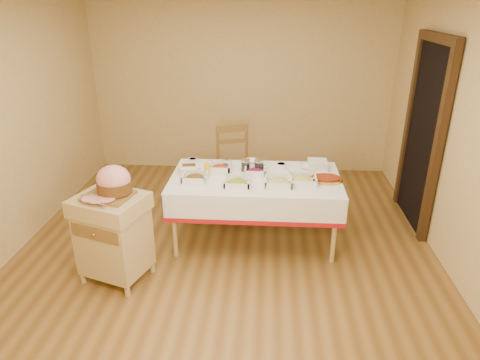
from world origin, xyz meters
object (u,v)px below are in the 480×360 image
at_px(preserve_jar_left, 245,166).
at_px(preserve_jar_right, 259,166).
at_px(butcher_cart, 113,233).
at_px(brass_platter, 326,179).
at_px(mustard_bottle, 207,169).
at_px(ham_on_board, 113,183).
at_px(bread_basket, 189,170).
at_px(plate_stack, 317,164).
at_px(dining_chair, 235,164).
at_px(dining_table, 255,191).

distance_m(preserve_jar_left, preserve_jar_right, 0.15).
xyz_separation_m(butcher_cart, brass_platter, (2.05, 0.78, 0.29)).
height_order(preserve_jar_left, mustard_bottle, mustard_bottle).
relative_size(ham_on_board, brass_platter, 1.24).
relative_size(butcher_cart, preserve_jar_right, 6.58).
distance_m(bread_basket, plate_stack, 1.44).
xyz_separation_m(butcher_cart, mustard_bottle, (0.79, 0.81, 0.35)).
relative_size(bread_basket, brass_platter, 0.68).
distance_m(dining_chair, mustard_bottle, 1.08).
xyz_separation_m(dining_table, dining_chair, (-0.30, 0.98, -0.08)).
height_order(mustard_bottle, plate_stack, mustard_bottle).
relative_size(dining_chair, preserve_jar_right, 7.66).
bearing_deg(dining_table, dining_chair, 107.13).
bearing_deg(butcher_cart, bread_basket, 56.66).
bearing_deg(brass_platter, butcher_cart, -159.23).
height_order(ham_on_board, brass_platter, ham_on_board).
distance_m(dining_table, butcher_cart, 1.55).
distance_m(mustard_bottle, plate_stack, 1.25).
height_order(butcher_cart, brass_platter, butcher_cart).
relative_size(ham_on_board, preserve_jar_left, 3.42).
bearing_deg(dining_table, brass_platter, -4.21).
distance_m(preserve_jar_left, brass_platter, 0.89).
xyz_separation_m(dining_table, mustard_bottle, (-0.52, -0.02, 0.24)).
height_order(ham_on_board, bread_basket, ham_on_board).
relative_size(dining_table, bread_basket, 7.56).
bearing_deg(butcher_cart, mustard_bottle, 46.00).
distance_m(ham_on_board, preserve_jar_left, 1.51).
relative_size(dining_chair, mustard_bottle, 5.60).
distance_m(dining_table, ham_on_board, 1.54).
bearing_deg(dining_chair, butcher_cart, -118.89).
xyz_separation_m(dining_chair, brass_platter, (1.05, -1.04, 0.26)).
bearing_deg(bread_basket, brass_platter, -3.92).
bearing_deg(preserve_jar_right, ham_on_board, -143.04).
relative_size(dining_table, dining_chair, 1.80).
bearing_deg(dining_chair, dining_table, -72.87).
distance_m(dining_table, preserve_jar_left, 0.31).
xyz_separation_m(ham_on_board, plate_stack, (1.95, 1.10, -0.19)).
xyz_separation_m(butcher_cart, preserve_jar_right, (1.34, 1.01, 0.32)).
bearing_deg(preserve_jar_left, preserve_jar_right, -0.46).
height_order(dining_chair, mustard_bottle, dining_chair).
xyz_separation_m(butcher_cart, plate_stack, (2.00, 1.14, 0.31)).
bearing_deg(ham_on_board, mustard_bottle, 46.41).
bearing_deg(bread_basket, preserve_jar_right, 9.72).
xyz_separation_m(bread_basket, brass_platter, (1.47, -0.10, -0.02)).
relative_size(preserve_jar_left, mustard_bottle, 0.71).
distance_m(dining_chair, preserve_jar_left, 0.88).
height_order(dining_table, bread_basket, bread_basket).
relative_size(dining_chair, plate_stack, 4.78).
relative_size(ham_on_board, plate_stack, 2.07).
xyz_separation_m(butcher_cart, ham_on_board, (0.04, 0.03, 0.50)).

